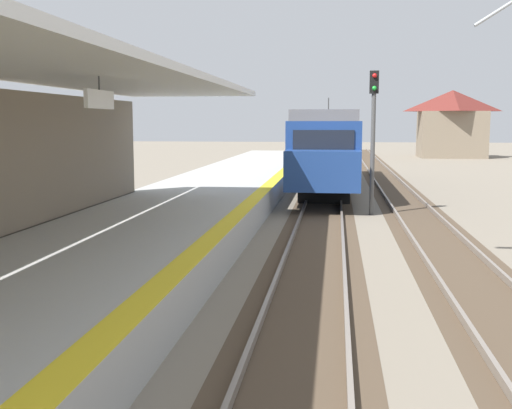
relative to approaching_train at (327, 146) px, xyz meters
The scene contains 6 objects.
station_platform 17.91m from the approaching_train, 104.30° to the right, with size 5.00×80.00×0.91m.
track_pair_nearest_platform 13.45m from the approaching_train, 90.02° to the right, with size 2.34×120.00×0.16m.
track_pair_middle 13.87m from the approaching_train, 75.65° to the right, with size 2.34×120.00×0.16m.
approaching_train is the anchor object (origin of this frame).
rail_signal_post 9.76m from the approaching_train, 79.34° to the right, with size 0.32×0.34×5.20m.
distant_trackside_house 32.38m from the approaching_train, 69.36° to the left, with size 6.60×5.28×6.40m.
Camera 1 is at (2.40, 0.22, 3.38)m, focal length 44.76 mm.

